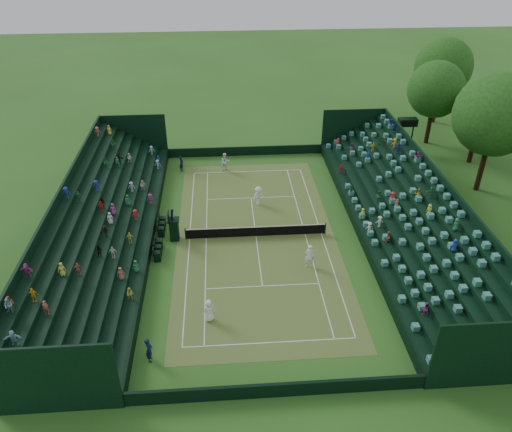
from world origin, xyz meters
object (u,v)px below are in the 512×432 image
object	(u,v)px
player_far_west	(225,162)
player_far_east	(258,196)
umpire_chair	(174,227)
player_near_west	(209,311)
tennis_net	(256,231)
player_near_east	(309,256)

from	to	relation	value
player_far_west	player_far_east	size ratio (longest dim) A/B	1.08
umpire_chair	player_near_west	xyz separation A→B (m)	(2.90, -9.63, -0.40)
player_far_east	umpire_chair	bearing A→B (deg)	-179.54
umpire_chair	player_far_west	distance (m)	12.99
tennis_net	player_near_west	bearing A→B (deg)	-111.55
tennis_net	player_far_west	size ratio (longest dim) A/B	5.96
player_far_east	tennis_net	bearing A→B (deg)	-131.40
player_near_west	player_far_west	distance (m)	21.89
tennis_net	player_near_west	world-z (taller)	player_near_west
umpire_chair	player_near_east	distance (m)	11.28
tennis_net	player_far_east	bearing A→B (deg)	83.37
tennis_net	umpire_chair	size ratio (longest dim) A/B	4.03
player_near_west	player_near_east	bearing A→B (deg)	-166.70
umpire_chair	player_far_east	xyz separation A→B (m)	(7.29, 5.15, -0.33)
player_far_west	player_far_east	distance (m)	7.62
tennis_net	umpire_chair	distance (m)	6.72
player_near_west	player_far_east	xyz separation A→B (m)	(4.38, 14.78, 0.07)
player_far_west	tennis_net	bearing A→B (deg)	-102.24
player_near_west	player_far_east	world-z (taller)	player_far_east
player_near_west	player_far_west	bearing A→B (deg)	-115.87
umpire_chair	player_near_east	xyz separation A→B (m)	(10.41, -4.34, -0.26)
umpire_chair	player_far_west	bearing A→B (deg)	70.08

